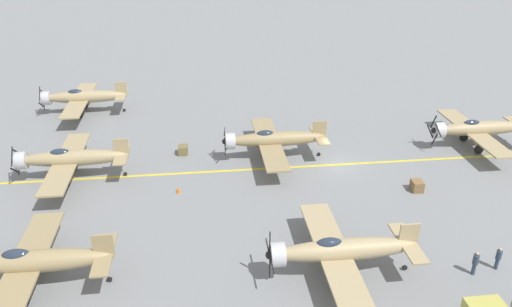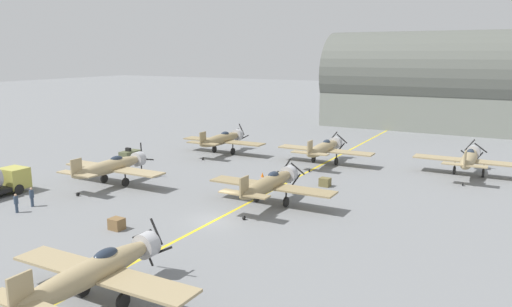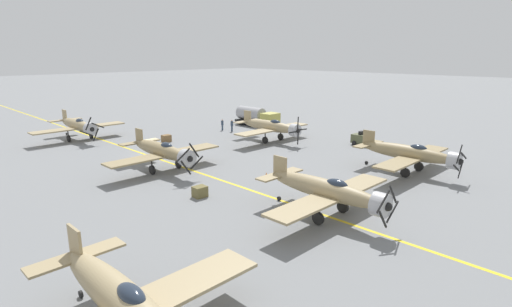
{
  "view_description": "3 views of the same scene",
  "coord_description": "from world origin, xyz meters",
  "px_view_note": "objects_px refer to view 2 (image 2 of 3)",
  "views": [
    {
      "loc": [
        -40.56,
        12.45,
        21.55
      ],
      "look_at": [
        -2.85,
        7.93,
        3.02
      ],
      "focal_mm": 35.0,
      "sensor_mm": 36.0,
      "label": 1
    },
    {
      "loc": [
        21.82,
        -32.69,
        13.53
      ],
      "look_at": [
        -2.74,
        11.88,
        3.23
      ],
      "focal_mm": 35.0,
      "sensor_mm": 36.0,
      "label": 2
    },
    {
      "loc": [
        22.44,
        39.27,
        11.35
      ],
      "look_at": [
        -1.58,
        15.15,
        2.79
      ],
      "focal_mm": 28.0,
      "sensor_mm": 36.0,
      "label": 3
    }
  ],
  "objects_px": {
    "airplane_mid_center": "(269,184)",
    "hangar": "(429,85)",
    "tow_tractor": "(130,155)",
    "ground_crew_inspecting": "(32,196)",
    "airplane_mid_left": "(111,166)",
    "traffic_cone": "(262,175)",
    "airplane_far_left": "(222,139)",
    "ground_crew_walking": "(16,202)",
    "airplane_far_center": "(324,148)",
    "supply_crate_mid_lane": "(325,182)",
    "supply_crate_by_tanker": "(117,224)",
    "airplane_near_center": "(96,271)",
    "airplane_far_right": "(469,159)"
  },
  "relations": [
    {
      "from": "airplane_far_right",
      "to": "ground_crew_inspecting",
      "type": "distance_m",
      "value": 45.1
    },
    {
      "from": "ground_crew_inspecting",
      "to": "supply_crate_by_tanker",
      "type": "distance_m",
      "value": 10.93
    },
    {
      "from": "airplane_mid_center",
      "to": "supply_crate_mid_lane",
      "type": "relative_size",
      "value": 11.25
    },
    {
      "from": "airplane_mid_left",
      "to": "supply_crate_by_tanker",
      "type": "height_order",
      "value": "airplane_mid_left"
    },
    {
      "from": "supply_crate_by_tanker",
      "to": "traffic_cone",
      "type": "xyz_separation_m",
      "value": [
        2.06,
        20.22,
        -0.18
      ]
    },
    {
      "from": "airplane_far_right",
      "to": "airplane_near_center",
      "type": "xyz_separation_m",
      "value": [
        -14.32,
        -40.9,
        -0.0
      ]
    },
    {
      "from": "ground_crew_walking",
      "to": "airplane_far_center",
      "type": "bearing_deg",
      "value": 62.15
    },
    {
      "from": "airplane_mid_left",
      "to": "supply_crate_mid_lane",
      "type": "relative_size",
      "value": 11.25
    },
    {
      "from": "airplane_near_center",
      "to": "airplane_far_center",
      "type": "bearing_deg",
      "value": 93.98
    },
    {
      "from": "ground_crew_inspecting",
      "to": "hangar",
      "type": "distance_m",
      "value": 70.83
    },
    {
      "from": "airplane_far_right",
      "to": "traffic_cone",
      "type": "relative_size",
      "value": 21.82
    },
    {
      "from": "airplane_near_center",
      "to": "traffic_cone",
      "type": "height_order",
      "value": "airplane_near_center"
    },
    {
      "from": "supply_crate_mid_lane",
      "to": "ground_crew_inspecting",
      "type": "bearing_deg",
      "value": -136.85
    },
    {
      "from": "airplane_far_left",
      "to": "airplane_far_center",
      "type": "bearing_deg",
      "value": -3.1
    },
    {
      "from": "airplane_near_center",
      "to": "ground_crew_walking",
      "type": "bearing_deg",
      "value": 156.62
    },
    {
      "from": "supply_crate_by_tanker",
      "to": "hangar",
      "type": "xyz_separation_m",
      "value": [
        10.88,
        67.8,
        7.29
      ]
    },
    {
      "from": "airplane_far_center",
      "to": "supply_crate_mid_lane",
      "type": "relative_size",
      "value": 11.25
    },
    {
      "from": "airplane_mid_center",
      "to": "supply_crate_by_tanker",
      "type": "distance_m",
      "value": 13.69
    },
    {
      "from": "airplane_near_center",
      "to": "airplane_mid_center",
      "type": "bearing_deg",
      "value": 91.42
    },
    {
      "from": "airplane_far_left",
      "to": "supply_crate_by_tanker",
      "type": "bearing_deg",
      "value": -78.69
    },
    {
      "from": "airplane_far_left",
      "to": "airplane_near_center",
      "type": "xyz_separation_m",
      "value": [
        16.52,
        -38.29,
        0.0
      ]
    },
    {
      "from": "hangar",
      "to": "tow_tractor",
      "type": "bearing_deg",
      "value": -119.47
    },
    {
      "from": "airplane_far_left",
      "to": "ground_crew_walking",
      "type": "height_order",
      "value": "airplane_far_left"
    },
    {
      "from": "airplane_far_right",
      "to": "airplane_mid_center",
      "type": "height_order",
      "value": "same"
    },
    {
      "from": "airplane_mid_center",
      "to": "ground_crew_walking",
      "type": "bearing_deg",
      "value": -163.5
    },
    {
      "from": "ground_crew_inspecting",
      "to": "supply_crate_mid_lane",
      "type": "relative_size",
      "value": 1.66
    },
    {
      "from": "tow_tractor",
      "to": "hangar",
      "type": "xyz_separation_m",
      "value": [
        27.39,
        48.47,
        6.95
      ]
    },
    {
      "from": "airplane_far_left",
      "to": "ground_crew_walking",
      "type": "xyz_separation_m",
      "value": [
        -1.72,
        -30.03,
        -1.09
      ]
    },
    {
      "from": "airplane_mid_center",
      "to": "hangar",
      "type": "distance_m",
      "value": 56.87
    },
    {
      "from": "airplane_mid_left",
      "to": "airplane_near_center",
      "type": "bearing_deg",
      "value": -59.28
    },
    {
      "from": "airplane_mid_left",
      "to": "traffic_cone",
      "type": "xyz_separation_m",
      "value": [
        12.02,
        10.61,
        -1.74
      ]
    },
    {
      "from": "supply_crate_by_tanker",
      "to": "hangar",
      "type": "distance_m",
      "value": 69.06
    },
    {
      "from": "ground_crew_walking",
      "to": "tow_tractor",
      "type": "bearing_deg",
      "value": 106.28
    },
    {
      "from": "airplane_far_left",
      "to": "airplane_far_center",
      "type": "distance_m",
      "value": 14.49
    },
    {
      "from": "airplane_far_left",
      "to": "airplane_mid_left",
      "type": "xyz_separation_m",
      "value": [
        -1.13,
        -19.35,
        0.0
      ]
    },
    {
      "from": "airplane_far_right",
      "to": "tow_tractor",
      "type": "bearing_deg",
      "value": -165.43
    },
    {
      "from": "airplane_far_left",
      "to": "supply_crate_by_tanker",
      "type": "distance_m",
      "value": 30.32
    },
    {
      "from": "ground_crew_inspecting",
      "to": "airplane_far_left",
      "type": "bearing_deg",
      "value": 85.82
    },
    {
      "from": "airplane_mid_center",
      "to": "hangar",
      "type": "height_order",
      "value": "hangar"
    },
    {
      "from": "airplane_mid_left",
      "to": "ground_crew_walking",
      "type": "relative_size",
      "value": 7.12
    },
    {
      "from": "airplane_far_left",
      "to": "hangar",
      "type": "relative_size",
      "value": 0.33
    },
    {
      "from": "tow_tractor",
      "to": "ground_crew_inspecting",
      "type": "bearing_deg",
      "value": -73.19
    },
    {
      "from": "ground_crew_walking",
      "to": "traffic_cone",
      "type": "bearing_deg",
      "value": 59.34
    },
    {
      "from": "tow_tractor",
      "to": "traffic_cone",
      "type": "bearing_deg",
      "value": 2.75
    },
    {
      "from": "hangar",
      "to": "supply_crate_by_tanker",
      "type": "bearing_deg",
      "value": -99.11
    },
    {
      "from": "airplane_near_center",
      "to": "tow_tractor",
      "type": "bearing_deg",
      "value": 131.16
    },
    {
      "from": "ground_crew_inspecting",
      "to": "airplane_far_center",
      "type": "bearing_deg",
      "value": 60.18
    },
    {
      "from": "airplane_mid_center",
      "to": "airplane_far_right",
      "type": "bearing_deg",
      "value": 36.53
    },
    {
      "from": "ground_crew_walking",
      "to": "supply_crate_by_tanker",
      "type": "distance_m",
      "value": 10.62
    },
    {
      "from": "hangar",
      "to": "ground_crew_walking",
      "type": "bearing_deg",
      "value": -107.29
    }
  ]
}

